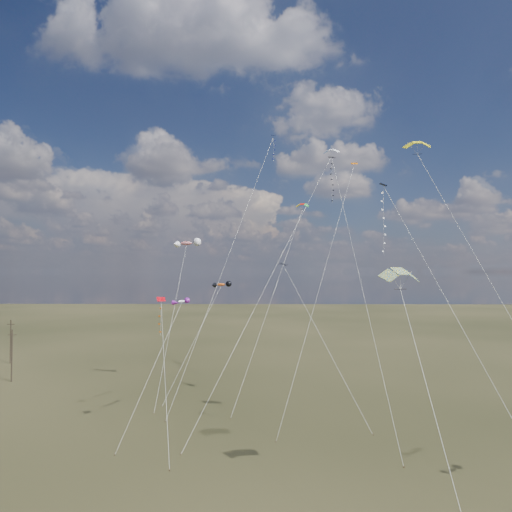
{
  "coord_description": "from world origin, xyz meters",
  "views": [
    {
      "loc": [
        0.82,
        -40.47,
        16.96
      ],
      "look_at": [
        0.0,
        18.0,
        19.0
      ],
      "focal_mm": 32.0,
      "sensor_mm": 36.0,
      "label": 1
    }
  ],
  "objects_px": {
    "utility_pole_near": "(12,355)",
    "utility_pole_far": "(11,341)",
    "parafoil_yellow": "(418,144)",
    "diamond_black_high": "(335,190)"
  },
  "relations": [
    {
      "from": "utility_pole_near",
      "to": "parafoil_yellow",
      "type": "distance_m",
      "value": 65.18
    },
    {
      "from": "diamond_black_high",
      "to": "parafoil_yellow",
      "type": "distance_m",
      "value": 19.65
    },
    {
      "from": "utility_pole_near",
      "to": "parafoil_yellow",
      "type": "relative_size",
      "value": 0.26
    },
    {
      "from": "utility_pole_near",
      "to": "utility_pole_far",
      "type": "height_order",
      "value": "same"
    },
    {
      "from": "utility_pole_near",
      "to": "diamond_black_high",
      "type": "distance_m",
      "value": 55.14
    },
    {
      "from": "utility_pole_far",
      "to": "parafoil_yellow",
      "type": "bearing_deg",
      "value": -32.6
    },
    {
      "from": "diamond_black_high",
      "to": "parafoil_yellow",
      "type": "relative_size",
      "value": 1.1
    },
    {
      "from": "diamond_black_high",
      "to": "utility_pole_near",
      "type": "bearing_deg",
      "value": 172.06
    },
    {
      "from": "utility_pole_far",
      "to": "diamond_black_high",
      "type": "relative_size",
      "value": 0.24
    },
    {
      "from": "utility_pole_far",
      "to": "diamond_black_high",
      "type": "height_order",
      "value": "diamond_black_high"
    }
  ]
}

